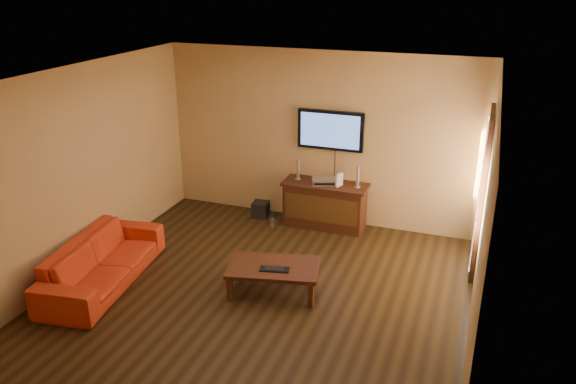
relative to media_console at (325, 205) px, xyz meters
The scene contains 14 objects.
ground_plane 2.28m from the media_console, 94.52° to the right, with size 5.00×5.00×0.00m, color black.
room_walls 2.10m from the media_console, 96.25° to the right, with size 5.00×5.00×5.00m.
french_door 2.44m from the media_console, 13.37° to the right, with size 0.07×1.02×2.22m.
media_console is the anchor object (origin of this frame).
television 1.17m from the media_console, 90.00° to the left, with size 1.03×0.08×0.61m.
coffee_table 2.11m from the media_console, 91.13° to the right, with size 1.23×0.90×0.37m.
sofa 3.43m from the media_console, 129.81° to the right, with size 2.04×0.60×0.80m, color red.
speaker_left 0.68m from the media_console, behind, with size 0.09×0.09×0.32m.
speaker_right 0.72m from the media_console, ahead, with size 0.09×0.09×0.34m.
av_receiver 0.40m from the media_console, 134.15° to the right, with size 0.36×0.26×0.08m, color silver.
game_console 0.51m from the media_console, ahead, with size 0.04×0.15×0.20m, color white.
subwoofer 1.11m from the media_console, behind, with size 0.25×0.25×0.25m, color black.
bottle 0.88m from the media_console, 152.25° to the right, with size 0.07×0.07×0.20m.
keyboard 2.20m from the media_console, 89.74° to the right, with size 0.38×0.21×0.02m.
Camera 1 is at (2.39, -5.56, 3.78)m, focal length 35.00 mm.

